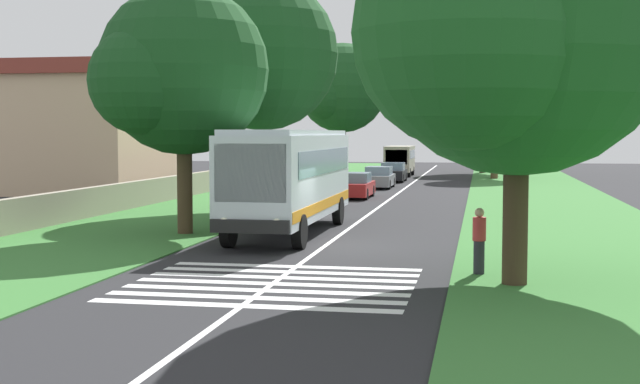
{
  "coord_description": "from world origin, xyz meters",
  "views": [
    {
      "loc": [
        -26.91,
        -4.91,
        3.63
      ],
      "look_at": [
        2.13,
        0.54,
        1.6
      ],
      "focal_mm": 48.34,
      "sensor_mm": 36.0,
      "label": 1
    }
  ],
  "objects_px": {
    "coach_bus": "(291,174)",
    "utility_pole": "(224,129)",
    "roadside_tree_left_2": "(341,91)",
    "roadside_building": "(92,127)",
    "roadside_tree_left_1": "(180,74)",
    "roadside_tree_left_0": "(260,58)",
    "roadside_tree_right_0": "(493,96)",
    "trailing_car_0": "(355,186)",
    "trailing_car_1": "(379,178)",
    "roadside_tree_right_1": "(481,91)",
    "roadside_tree_right_2": "(508,27)",
    "trailing_minibus_0": "(400,158)",
    "pedestrian": "(479,240)",
    "trailing_car_2": "(393,173)"
  },
  "relations": [
    {
      "from": "trailing_car_2",
      "to": "roadside_building",
      "type": "relative_size",
      "value": 0.41
    },
    {
      "from": "roadside_tree_left_1",
      "to": "utility_pole",
      "type": "distance_m",
      "value": 4.6
    },
    {
      "from": "roadside_tree_left_0",
      "to": "roadside_building",
      "type": "bearing_deg",
      "value": 51.4
    },
    {
      "from": "roadside_tree_right_1",
      "to": "roadside_building",
      "type": "relative_size",
      "value": 1.04
    },
    {
      "from": "trailing_car_1",
      "to": "utility_pole",
      "type": "height_order",
      "value": "utility_pole"
    },
    {
      "from": "trailing_car_0",
      "to": "roadside_tree_left_0",
      "type": "relative_size",
      "value": 0.4
    },
    {
      "from": "roadside_tree_left_2",
      "to": "trailing_car_0",
      "type": "bearing_deg",
      "value": -168.63
    },
    {
      "from": "coach_bus",
      "to": "pedestrian",
      "type": "bearing_deg",
      "value": -139.85
    },
    {
      "from": "coach_bus",
      "to": "roadside_tree_left_1",
      "type": "height_order",
      "value": "roadside_tree_left_1"
    },
    {
      "from": "roadside_tree_left_1",
      "to": "trailing_car_0",
      "type": "bearing_deg",
      "value": -11.39
    },
    {
      "from": "roadside_tree_left_0",
      "to": "roadside_tree_left_2",
      "type": "relative_size",
      "value": 1.01
    },
    {
      "from": "trailing_car_0",
      "to": "roadside_tree_right_0",
      "type": "distance_m",
      "value": 24.03
    },
    {
      "from": "trailing_minibus_0",
      "to": "roadside_tree_left_2",
      "type": "xyz_separation_m",
      "value": [
        -4.92,
        4.18,
        5.42
      ]
    },
    {
      "from": "coach_bus",
      "to": "roadside_tree_left_0",
      "type": "xyz_separation_m",
      "value": [
        8.84,
        3.43,
        4.95
      ]
    },
    {
      "from": "trailing_car_1",
      "to": "trailing_minibus_0",
      "type": "relative_size",
      "value": 0.72
    },
    {
      "from": "trailing_car_2",
      "to": "trailing_car_0",
      "type": "bearing_deg",
      "value": 178.38
    },
    {
      "from": "trailing_car_2",
      "to": "roadside_tree_left_1",
      "type": "xyz_separation_m",
      "value": [
        -34.63,
        4.12,
        5.04
      ]
    },
    {
      "from": "trailing_minibus_0",
      "to": "roadside_tree_right_0",
      "type": "distance_m",
      "value": 9.53
    },
    {
      "from": "roadside_tree_left_1",
      "to": "roadside_tree_left_2",
      "type": "height_order",
      "value": "roadside_tree_left_2"
    },
    {
      "from": "utility_pole",
      "to": "roadside_tree_right_1",
      "type": "bearing_deg",
      "value": -12.43
    },
    {
      "from": "trailing_car_2",
      "to": "roadside_tree_left_2",
      "type": "distance_m",
      "value": 8.49
    },
    {
      "from": "roadside_tree_left_2",
      "to": "roadside_tree_right_0",
      "type": "height_order",
      "value": "roadside_tree_left_2"
    },
    {
      "from": "roadside_tree_right_2",
      "to": "roadside_building",
      "type": "height_order",
      "value": "roadside_tree_right_2"
    },
    {
      "from": "trailing_minibus_0",
      "to": "trailing_car_2",
      "type": "bearing_deg",
      "value": -177.9
    },
    {
      "from": "trailing_car_1",
      "to": "roadside_tree_right_2",
      "type": "bearing_deg",
      "value": -168.56
    },
    {
      "from": "roadside_tree_left_1",
      "to": "roadside_tree_left_2",
      "type": "bearing_deg",
      "value": 0.56
    },
    {
      "from": "roadside_tree_left_2",
      "to": "roadside_building",
      "type": "distance_m",
      "value": 22.06
    },
    {
      "from": "trailing_car_2",
      "to": "roadside_tree_right_0",
      "type": "relative_size",
      "value": 0.44
    },
    {
      "from": "trailing_car_0",
      "to": "trailing_car_1",
      "type": "distance_m",
      "value": 8.92
    },
    {
      "from": "roadside_building",
      "to": "pedestrian",
      "type": "bearing_deg",
      "value": -139.4
    },
    {
      "from": "roadside_tree_left_1",
      "to": "coach_bus",
      "type": "bearing_deg",
      "value": -79.18
    },
    {
      "from": "trailing_minibus_0",
      "to": "roadside_tree_right_2",
      "type": "height_order",
      "value": "roadside_tree_right_2"
    },
    {
      "from": "trailing_car_1",
      "to": "roadside_building",
      "type": "xyz_separation_m",
      "value": [
        -6.7,
        17.01,
        3.3
      ]
    },
    {
      "from": "roadside_tree_right_1",
      "to": "trailing_car_1",
      "type": "bearing_deg",
      "value": 164.19
    },
    {
      "from": "trailing_car_1",
      "to": "trailing_car_2",
      "type": "relative_size",
      "value": 1.0
    },
    {
      "from": "roadside_tree_left_0",
      "to": "roadside_tree_right_0",
      "type": "relative_size",
      "value": 1.1
    },
    {
      "from": "trailing_car_1",
      "to": "roadside_building",
      "type": "height_order",
      "value": "roadside_building"
    },
    {
      "from": "trailing_car_2",
      "to": "roadside_building",
      "type": "distance_m",
      "value": 22.59
    },
    {
      "from": "coach_bus",
      "to": "utility_pole",
      "type": "bearing_deg",
      "value": 45.72
    },
    {
      "from": "roadside_tree_right_0",
      "to": "utility_pole",
      "type": "relative_size",
      "value": 1.36
    },
    {
      "from": "roadside_tree_right_0",
      "to": "roadside_building",
      "type": "height_order",
      "value": "roadside_tree_right_0"
    },
    {
      "from": "coach_bus",
      "to": "trailing_car_0",
      "type": "xyz_separation_m",
      "value": [
        17.39,
        0.2,
        -1.48
      ]
    },
    {
      "from": "coach_bus",
      "to": "roadside_tree_right_1",
      "type": "distance_m",
      "value": 49.97
    },
    {
      "from": "roadside_tree_right_1",
      "to": "roadside_tree_left_0",
      "type": "bearing_deg",
      "value": 166.08
    },
    {
      "from": "roadside_tree_left_0",
      "to": "pedestrian",
      "type": "height_order",
      "value": "roadside_tree_left_0"
    },
    {
      "from": "roadside_tree_left_1",
      "to": "roadside_tree_right_2",
      "type": "height_order",
      "value": "roadside_tree_right_2"
    },
    {
      "from": "trailing_car_2",
      "to": "roadside_tree_right_2",
      "type": "bearing_deg",
      "value": -170.75
    },
    {
      "from": "coach_bus",
      "to": "utility_pole",
      "type": "relative_size",
      "value": 1.55
    },
    {
      "from": "roadside_tree_left_0",
      "to": "roadside_tree_left_1",
      "type": "xyz_separation_m",
      "value": [
        -9.58,
        0.42,
        -1.39
      ]
    },
    {
      "from": "coach_bus",
      "to": "roadside_tree_right_2",
      "type": "distance_m",
      "value": 12.45
    }
  ]
}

